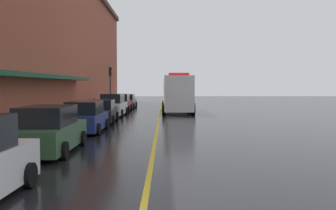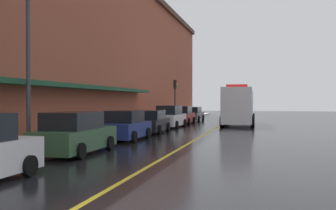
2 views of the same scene
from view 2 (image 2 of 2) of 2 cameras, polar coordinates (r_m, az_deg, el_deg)
The scene contains 15 objects.
ground_plane at distance 32.66m, azimuth 6.81°, elevation -3.35°, with size 112.00×112.00×0.00m, color black.
sidewalk_left at distance 33.94m, azimuth -3.65°, elevation -3.07°, with size 2.40×70.00×0.15m, color #ADA8A0.
lane_center_stripe at distance 32.66m, azimuth 6.81°, elevation -3.34°, with size 0.16×70.00×0.01m, color gold.
brick_building_left at distance 36.37m, azimuth -16.15°, elevation 7.74°, with size 14.47×64.00×13.55m.
parked_car_1 at distance 17.41m, azimuth -13.26°, elevation -4.10°, with size 2.15×4.87×1.79m.
parked_car_2 at distance 22.89m, azimuth -6.10°, elevation -3.05°, with size 2.10×4.13×1.70m.
parked_car_3 at distance 27.98m, azimuth -2.39°, elevation -2.47°, with size 2.09×4.87×1.59m.
parked_car_4 at distance 33.54m, azimuth 0.29°, elevation -1.76°, with size 2.14×4.66×1.86m.
parked_car_5 at distance 38.63m, azimuth 2.03°, elevation -1.53°, with size 2.05×4.26×1.74m.
parked_car_6 at distance 44.22m, azimuth 3.55°, elevation -1.34°, with size 2.15×4.54×1.57m.
box_truck at distance 37.10m, azimuth 10.13°, elevation -0.20°, with size 2.95×9.32×3.63m.
parking_meter_0 at distance 22.67m, azimuth -10.36°, elevation -2.43°, with size 0.14×0.18×1.33m.
parking_meter_1 at distance 33.42m, azimuth -2.38°, elevation -1.44°, with size 0.14×0.18×1.33m.
street_lamp_left at distance 18.09m, azimuth -19.48°, elevation 7.37°, with size 0.44×0.44×6.94m.
traffic_light_near at distance 41.99m, azimuth 1.03°, elevation 1.85°, with size 0.38×0.36×4.30m.
Camera 2 is at (3.84, -7.35, 2.27)m, focal length 42.36 mm.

